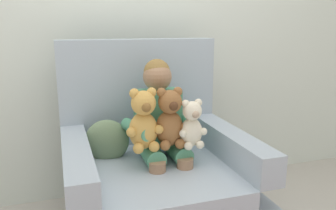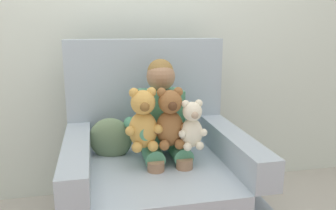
# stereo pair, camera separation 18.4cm
# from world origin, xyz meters

# --- Properties ---
(back_wall) EXTENTS (6.00, 0.10, 2.60)m
(back_wall) POSITION_xyz_m (0.00, 0.73, 1.30)
(back_wall) COLOR silver
(back_wall) RESTS_ON ground
(armchair) EXTENTS (1.02, 0.98, 1.16)m
(armchair) POSITION_xyz_m (0.00, 0.06, 0.35)
(armchair) COLOR #9EADBC
(armchair) RESTS_ON ground
(seated_child) EXTENTS (0.45, 0.39, 0.82)m
(seated_child) POSITION_xyz_m (0.05, 0.09, 0.69)
(seated_child) COLOR #4C9370
(seated_child) RESTS_ON armchair
(plush_brown) EXTENTS (0.20, 0.16, 0.34)m
(plush_brown) POSITION_xyz_m (0.07, -0.04, 0.74)
(plush_brown) COLOR brown
(plush_brown) RESTS_ON armchair
(plush_honey) EXTENTS (0.20, 0.17, 0.34)m
(plush_honey) POSITION_xyz_m (-0.08, -0.04, 0.75)
(plush_honey) COLOR gold
(plush_honey) RESTS_ON armchair
(plush_cream) EXTENTS (0.16, 0.13, 0.27)m
(plush_cream) POSITION_xyz_m (0.18, -0.09, 0.71)
(plush_cream) COLOR silver
(plush_cream) RESTS_ON armchair
(throw_pillow) EXTENTS (0.28, 0.17, 0.26)m
(throw_pillow) POSITION_xyz_m (-0.25, 0.18, 0.58)
(throw_pillow) COLOR slate
(throw_pillow) RESTS_ON armchair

